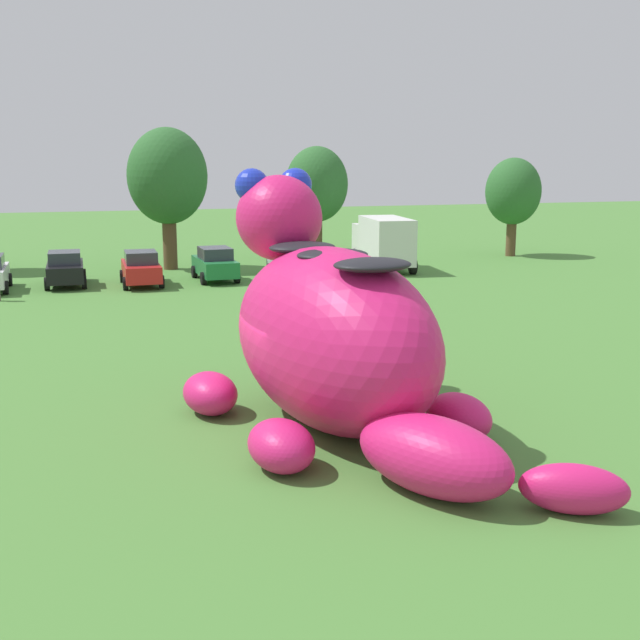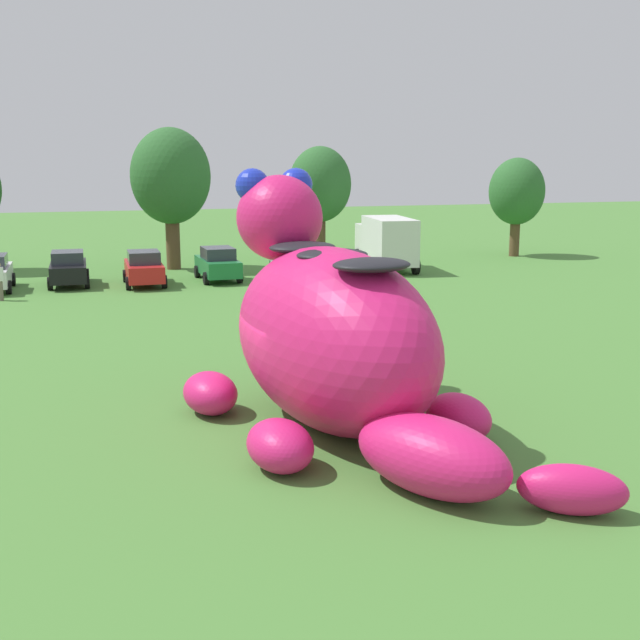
{
  "view_description": "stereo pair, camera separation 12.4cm",
  "coord_description": "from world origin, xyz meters",
  "px_view_note": "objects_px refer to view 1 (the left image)",
  "views": [
    {
      "loc": [
        -4.35,
        -17.86,
        6.28
      ],
      "look_at": [
        1.18,
        0.52,
        2.36
      ],
      "focal_mm": 45.02,
      "sensor_mm": 36.0,
      "label": 1
    },
    {
      "loc": [
        -4.23,
        -17.9,
        6.28
      ],
      "look_at": [
        1.18,
        0.52,
        2.36
      ],
      "focal_mm": 45.02,
      "sensor_mm": 36.0,
      "label": 2
    }
  ],
  "objects_px": {
    "spectator_mid_field": "(307,280)",
    "car_red": "(141,268)",
    "car_black": "(65,269)",
    "car_silver": "(292,262)",
    "giant_inflatable_creature": "(333,335)",
    "car_green": "(215,264)",
    "box_truck": "(383,241)"
  },
  "relations": [
    {
      "from": "box_truck",
      "to": "giant_inflatable_creature",
      "type": "bearing_deg",
      "value": -113.58
    },
    {
      "from": "giant_inflatable_creature",
      "to": "car_silver",
      "type": "relative_size",
      "value": 2.7
    },
    {
      "from": "spectator_mid_field",
      "to": "car_silver",
      "type": "bearing_deg",
      "value": 81.25
    },
    {
      "from": "giant_inflatable_creature",
      "to": "car_red",
      "type": "distance_m",
      "value": 23.02
    },
    {
      "from": "spectator_mid_field",
      "to": "car_red",
      "type": "bearing_deg",
      "value": 138.85
    },
    {
      "from": "car_silver",
      "to": "spectator_mid_field",
      "type": "distance_m",
      "value": 6.38
    },
    {
      "from": "giant_inflatable_creature",
      "to": "car_silver",
      "type": "distance_m",
      "value": 23.73
    },
    {
      "from": "car_black",
      "to": "box_truck",
      "type": "bearing_deg",
      "value": 3.8
    },
    {
      "from": "car_red",
      "to": "box_truck",
      "type": "xyz_separation_m",
      "value": [
        13.59,
        2.11,
        0.74
      ]
    },
    {
      "from": "car_black",
      "to": "car_red",
      "type": "bearing_deg",
      "value": -15.06
    },
    {
      "from": "car_black",
      "to": "car_green",
      "type": "bearing_deg",
      "value": -3.04
    },
    {
      "from": "car_silver",
      "to": "car_red",
      "type": "bearing_deg",
      "value": -177.67
    },
    {
      "from": "car_black",
      "to": "car_silver",
      "type": "height_order",
      "value": "same"
    },
    {
      "from": "car_black",
      "to": "spectator_mid_field",
      "type": "height_order",
      "value": "car_black"
    },
    {
      "from": "box_truck",
      "to": "spectator_mid_field",
      "type": "height_order",
      "value": "box_truck"
    },
    {
      "from": "car_black",
      "to": "car_green",
      "type": "relative_size",
      "value": 0.99
    },
    {
      "from": "giant_inflatable_creature",
      "to": "spectator_mid_field",
      "type": "bearing_deg",
      "value": 76.16
    },
    {
      "from": "giant_inflatable_creature",
      "to": "spectator_mid_field",
      "type": "height_order",
      "value": "giant_inflatable_creature"
    },
    {
      "from": "car_black",
      "to": "car_silver",
      "type": "xyz_separation_m",
      "value": [
        11.42,
        -0.65,
        0.0
      ]
    },
    {
      "from": "car_silver",
      "to": "spectator_mid_field",
      "type": "xyz_separation_m",
      "value": [
        -0.97,
        -6.31,
        -0.01
      ]
    },
    {
      "from": "car_green",
      "to": "box_truck",
      "type": "height_order",
      "value": "box_truck"
    },
    {
      "from": "car_black",
      "to": "spectator_mid_field",
      "type": "xyz_separation_m",
      "value": [
        10.45,
        -6.96,
        -0.01
      ]
    },
    {
      "from": "car_red",
      "to": "car_silver",
      "type": "xyz_separation_m",
      "value": [
        7.82,
        0.32,
        0.0
      ]
    },
    {
      "from": "car_green",
      "to": "box_truck",
      "type": "relative_size",
      "value": 0.63
    },
    {
      "from": "car_silver",
      "to": "giant_inflatable_creature",
      "type": "bearing_deg",
      "value": -102.47
    },
    {
      "from": "car_red",
      "to": "car_green",
      "type": "xyz_separation_m",
      "value": [
        3.77,
        0.58,
        0.0
      ]
    },
    {
      "from": "car_black",
      "to": "spectator_mid_field",
      "type": "bearing_deg",
      "value": -33.66
    },
    {
      "from": "car_red",
      "to": "car_silver",
      "type": "bearing_deg",
      "value": 2.33
    },
    {
      "from": "car_green",
      "to": "car_red",
      "type": "bearing_deg",
      "value": -171.32
    },
    {
      "from": "car_silver",
      "to": "car_black",
      "type": "bearing_deg",
      "value": 176.75
    },
    {
      "from": "giant_inflatable_creature",
      "to": "box_truck",
      "type": "distance_m",
      "value": 27.2
    },
    {
      "from": "car_silver",
      "to": "box_truck",
      "type": "distance_m",
      "value": 6.08
    }
  ]
}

